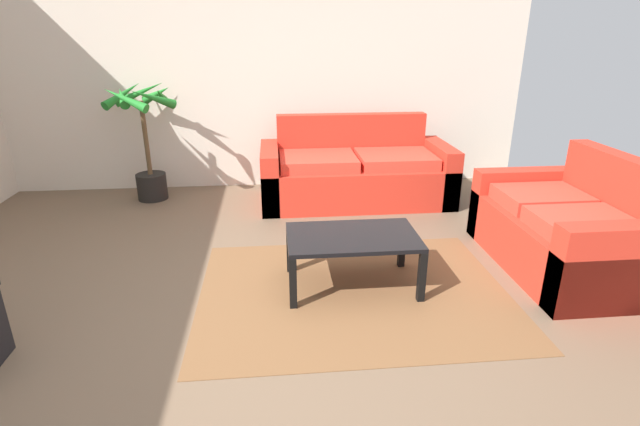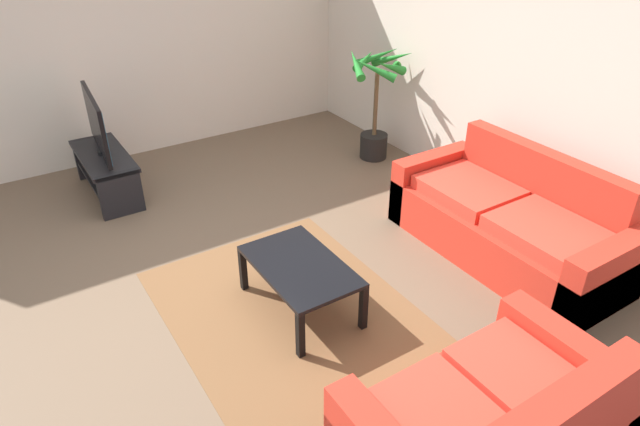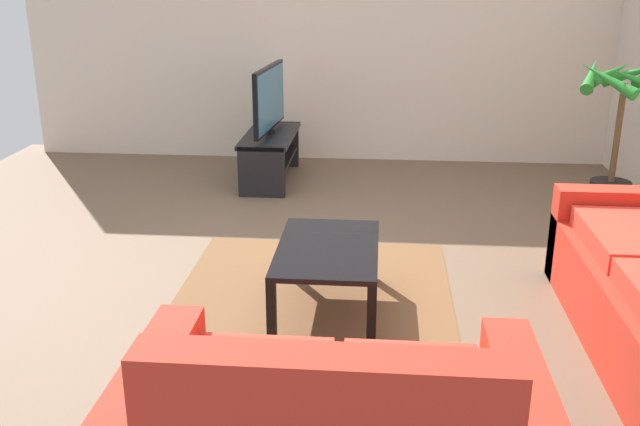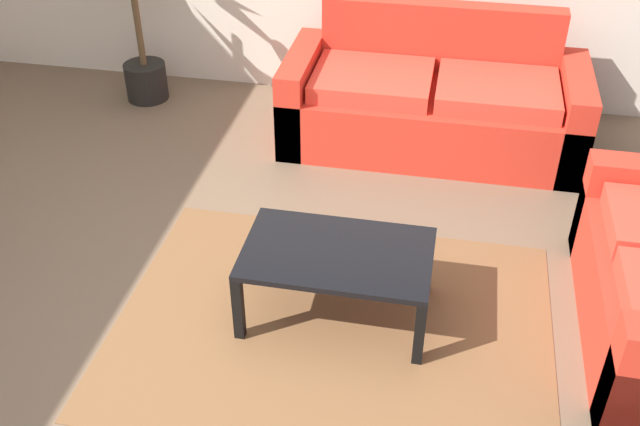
{
  "view_description": "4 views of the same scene",
  "coord_description": "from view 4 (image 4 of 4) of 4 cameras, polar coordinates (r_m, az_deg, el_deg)",
  "views": [
    {
      "loc": [
        0.02,
        -2.69,
        1.77
      ],
      "look_at": [
        0.34,
        0.54,
        0.53
      ],
      "focal_mm": 26.87,
      "sensor_mm": 36.0,
      "label": 1
    },
    {
      "loc": [
        3.45,
        -1.27,
        2.81
      ],
      "look_at": [
        0.37,
        0.7,
        0.65
      ],
      "focal_mm": 31.15,
      "sensor_mm": 36.0,
      "label": 2
    },
    {
      "loc": [
        4.37,
        0.69,
        1.93
      ],
      "look_at": [
        0.61,
        0.36,
        0.62
      ],
      "focal_mm": 40.03,
      "sensor_mm": 36.0,
      "label": 3
    },
    {
      "loc": [
        1.03,
        -2.41,
        2.66
      ],
      "look_at": [
        0.42,
        0.69,
        0.41
      ],
      "focal_mm": 41.57,
      "sensor_mm": 36.0,
      "label": 4
    }
  ],
  "objects": [
    {
      "name": "ground_plane",
      "position": [
        3.74,
        -8.54,
        -10.5
      ],
      "size": [
        6.6,
        6.6,
        0.0
      ],
      "primitive_type": "plane",
      "color": "brown"
    },
    {
      "name": "couch_main",
      "position": [
        5.26,
        8.67,
        8.31
      ],
      "size": [
        2.03,
        0.9,
        0.9
      ],
      "color": "red",
      "rests_on": "ground"
    },
    {
      "name": "coffee_table",
      "position": [
        3.67,
        1.34,
        -3.61
      ],
      "size": [
        0.93,
        0.58,
        0.4
      ],
      "color": "black",
      "rests_on": "ground"
    },
    {
      "name": "area_rug",
      "position": [
        3.83,
        1.0,
        -8.59
      ],
      "size": [
        2.2,
        1.7,
        0.01
      ],
      "primitive_type": "cube",
      "color": "brown",
      "rests_on": "ground"
    },
    {
      "name": "potted_palm",
      "position": [
        5.87,
        -13.92,
        14.44
      ],
      "size": [
        0.79,
        0.78,
        1.28
      ],
      "color": "black",
      "rests_on": "ground"
    }
  ]
}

